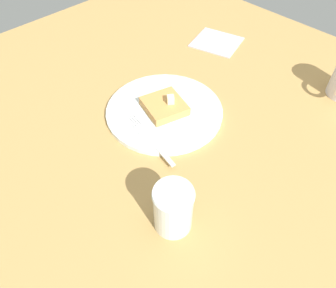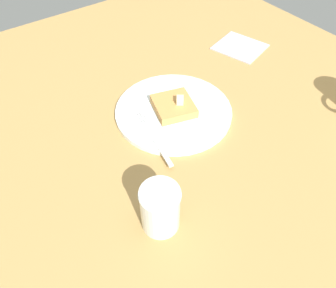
{
  "view_description": "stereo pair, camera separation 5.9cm",
  "coord_description": "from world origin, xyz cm",
  "px_view_note": "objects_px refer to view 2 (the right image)",
  "views": [
    {
      "loc": [
        42.49,
        44.67,
        50.95
      ],
      "look_at": [
        14.6,
        16.29,
        7.1
      ],
      "focal_mm": 35.0,
      "sensor_mm": 36.0,
      "label": 1
    },
    {
      "loc": [
        37.98,
        48.49,
        50.95
      ],
      "look_at": [
        14.6,
        16.29,
        7.1
      ],
      "focal_mm": 35.0,
      "sensor_mm": 36.0,
      "label": 2
    }
  ],
  "objects_px": {
    "syrup_jar": "(160,210)",
    "napkin": "(240,47)",
    "plate": "(174,111)",
    "fork": "(152,134)"
  },
  "relations": [
    {
      "from": "syrup_jar",
      "to": "plate",
      "type": "bearing_deg",
      "value": -131.12
    },
    {
      "from": "plate",
      "to": "napkin",
      "type": "distance_m",
      "value": 0.32
    },
    {
      "from": "fork",
      "to": "syrup_jar",
      "type": "relative_size",
      "value": 1.82
    },
    {
      "from": "plate",
      "to": "syrup_jar",
      "type": "xyz_separation_m",
      "value": [
        0.18,
        0.2,
        0.04
      ]
    },
    {
      "from": "fork",
      "to": "napkin",
      "type": "relative_size",
      "value": 1.32
    },
    {
      "from": "plate",
      "to": "fork",
      "type": "bearing_deg",
      "value": 24.09
    },
    {
      "from": "syrup_jar",
      "to": "napkin",
      "type": "bearing_deg",
      "value": -147.4
    },
    {
      "from": "syrup_jar",
      "to": "napkin",
      "type": "xyz_separation_m",
      "value": [
        -0.48,
        -0.31,
        -0.04
      ]
    },
    {
      "from": "plate",
      "to": "syrup_jar",
      "type": "distance_m",
      "value": 0.27
    },
    {
      "from": "napkin",
      "to": "plate",
      "type": "bearing_deg",
      "value": 19.11
    }
  ]
}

